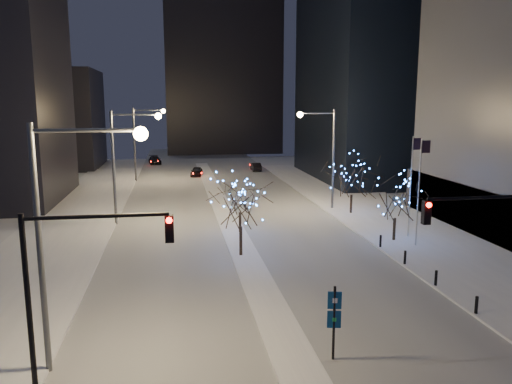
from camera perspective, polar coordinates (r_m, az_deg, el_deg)
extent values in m
plane|color=white|center=(21.29, 5.18, -20.15)|extent=(160.00, 160.00, 0.00)
cube|color=silver|center=(54.03, -4.16, -1.26)|extent=(20.00, 130.00, 0.02)
cube|color=white|center=(49.15, -3.62, -2.33)|extent=(2.00, 80.00, 0.15)
cube|color=white|center=(43.92, 17.72, -4.33)|extent=(10.00, 90.00, 0.15)
cube|color=white|center=(40.29, -22.41, -5.92)|extent=(8.00, 90.00, 0.15)
cube|color=black|center=(90.31, -23.22, 7.67)|extent=(18.00, 16.00, 16.00)
cube|color=black|center=(110.74, -3.93, 15.52)|extent=(24.00, 14.00, 42.00)
cylinder|color=#595E66|center=(21.22, -23.44, -6.36)|extent=(0.24, 0.24, 10.00)
cylinder|color=#595E66|center=(20.03, -18.82, 6.68)|extent=(4.00, 0.16, 0.16)
sphere|color=#FBCE7D|center=(19.82, -13.04, 6.50)|extent=(0.56, 0.56, 0.56)
cylinder|color=#595E66|center=(45.41, -15.96, 2.56)|extent=(0.24, 0.24, 10.00)
cylinder|color=#595E66|center=(44.87, -13.70, 8.61)|extent=(4.00, 0.16, 0.16)
sphere|color=#FBCE7D|center=(44.77, -11.11, 8.51)|extent=(0.56, 0.56, 0.56)
cylinder|color=#595E66|center=(70.17, -13.71, 5.25)|extent=(0.24, 0.24, 10.00)
cylinder|color=#595E66|center=(69.82, -12.22, 9.15)|extent=(4.00, 0.16, 0.16)
sphere|color=#FBCE7D|center=(69.76, -10.55, 9.08)|extent=(0.56, 0.56, 0.56)
cylinder|color=#595E66|center=(50.60, 8.83, 3.59)|extent=(0.24, 0.24, 10.00)
cylinder|color=#595E66|center=(49.77, 7.04, 8.95)|extent=(3.50, 0.16, 0.16)
sphere|color=#FBCE7D|center=(49.31, 5.06, 8.80)|extent=(0.56, 0.56, 0.56)
cylinder|color=black|center=(19.87, -24.53, -12.14)|extent=(0.20, 0.20, 7.00)
cylinder|color=black|center=(18.38, -17.75, -2.68)|extent=(5.00, 0.14, 0.14)
cube|color=black|center=(18.30, -9.87, -4.16)|extent=(0.32, 0.28, 1.00)
sphere|color=#FF0C05|center=(18.05, -9.91, -3.22)|extent=(0.22, 0.22, 0.22)
cylinder|color=black|center=(23.02, 24.46, -0.58)|extent=(5.00, 0.14, 0.14)
cube|color=black|center=(21.84, 18.89, -2.22)|extent=(0.32, 0.28, 1.00)
sphere|color=#FF0C05|center=(21.61, 19.17, -1.41)|extent=(0.22, 0.22, 0.22)
cylinder|color=silver|center=(38.70, 18.08, -0.10)|extent=(0.10, 0.10, 8.00)
cube|color=black|center=(38.43, 18.83, 4.91)|extent=(0.70, 0.03, 0.90)
cylinder|color=silver|center=(41.16, 17.23, 0.54)|extent=(0.10, 0.10, 8.00)
cube|color=black|center=(40.91, 17.93, 5.25)|extent=(0.70, 0.03, 0.90)
cylinder|color=black|center=(28.28, 23.88, -11.72)|extent=(0.16, 0.16, 0.90)
cylinder|color=black|center=(31.46, 19.88, -9.22)|extent=(0.16, 0.16, 0.90)
cylinder|color=black|center=(34.81, 16.66, -7.16)|extent=(0.16, 0.16, 0.90)
cylinder|color=black|center=(38.28, 14.05, -5.46)|extent=(0.16, 0.16, 0.90)
imported|color=black|center=(74.13, -6.80, 2.34)|extent=(2.18, 4.10, 1.33)
imported|color=black|center=(79.25, -0.03, 2.91)|extent=(1.35, 3.87, 1.28)
imported|color=black|center=(89.60, -11.49, 3.59)|extent=(2.55, 4.98, 1.38)
cylinder|color=black|center=(35.12, -1.75, -5.59)|extent=(0.22, 0.22, 2.05)
cylinder|color=black|center=(41.36, -1.83, -3.45)|extent=(0.22, 0.22, 1.64)
cylinder|color=black|center=(40.40, 15.52, -4.08)|extent=(0.22, 0.22, 1.75)
cylinder|color=black|center=(49.23, 10.82, -1.33)|extent=(0.22, 0.22, 1.77)
cylinder|color=black|center=(21.81, 8.90, -14.62)|extent=(0.11, 0.11, 3.26)
cube|color=navy|center=(21.40, 8.97, -12.13)|extent=(0.58, 0.20, 0.75)
cube|color=navy|center=(21.73, 8.91, -14.17)|extent=(0.58, 0.20, 0.75)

